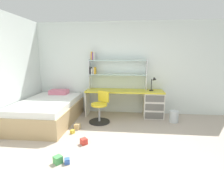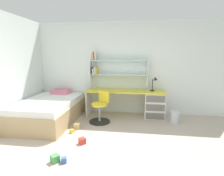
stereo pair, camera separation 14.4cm
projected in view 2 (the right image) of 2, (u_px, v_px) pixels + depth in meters
ground_plane at (112, 166)px, 2.73m from camera, size 5.98×6.25×0.02m
room_shell at (62, 72)px, 3.94m from camera, size 5.98×6.25×2.59m
desk at (146, 102)px, 4.84m from camera, size 2.11×0.56×0.72m
bookshelf_hutch at (112, 68)px, 4.96m from camera, size 1.61×0.22×1.04m
desk_lamp at (155, 82)px, 4.70m from camera, size 0.20×0.17×0.38m
swivel_chair at (100, 110)px, 4.47m from camera, size 0.52×0.52×0.77m
bed_platform at (49, 110)px, 4.50m from camera, size 1.28×1.99×0.69m
waste_bin at (175, 117)px, 4.42m from camera, size 0.22×0.22×0.29m
toy_block_green_0 at (55, 159)px, 2.80m from camera, size 0.16×0.16×0.12m
toy_block_red_1 at (82, 141)px, 3.39m from camera, size 0.16×0.16×0.11m
toy_block_yellow_2 at (72, 131)px, 3.87m from camera, size 0.10×0.10×0.08m
toy_block_blue_3 at (64, 160)px, 2.79m from camera, size 0.11×0.11×0.08m
toy_block_natural_4 at (77, 126)px, 4.09m from camera, size 0.14×0.14×0.12m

